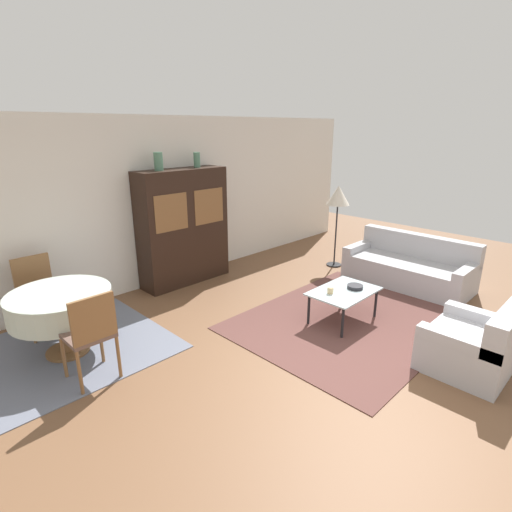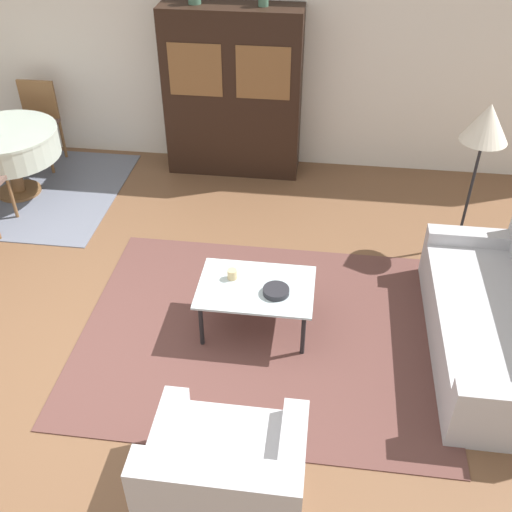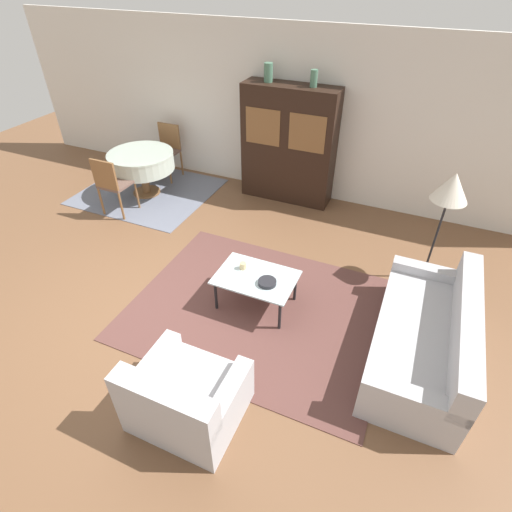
{
  "view_description": "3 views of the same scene",
  "coord_description": "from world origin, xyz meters",
  "px_view_note": "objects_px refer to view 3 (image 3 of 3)",
  "views": [
    {
      "loc": [
        -3.24,
        -2.02,
        2.53
      ],
      "look_at": [
        0.2,
        1.4,
        0.95
      ],
      "focal_mm": 28.0,
      "sensor_mm": 36.0,
      "label": 1
    },
    {
      "loc": [
        1.55,
        -3.05,
        3.54
      ],
      "look_at": [
        1.08,
        0.61,
        0.75
      ],
      "focal_mm": 42.0,
      "sensor_mm": 36.0,
      "label": 2
    },
    {
      "loc": [
        2.51,
        -2.66,
        3.48
      ],
      "look_at": [
        1.08,
        0.61,
        0.75
      ],
      "focal_mm": 28.0,
      "sensor_mm": 36.0,
      "label": 3
    }
  ],
  "objects_px": {
    "vase_short": "(314,78)",
    "floor_lamp": "(451,191)",
    "display_cabinet": "(289,145)",
    "vase_tall": "(268,72)",
    "coffee_table": "(256,280)",
    "bowl": "(267,282)",
    "cup": "(243,266)",
    "dining_chair_far": "(167,147)",
    "couch": "(426,339)",
    "dining_table": "(141,161)",
    "dining_chair_near": "(112,182)",
    "armchair": "(185,399)"
  },
  "relations": [
    {
      "from": "dining_table",
      "to": "coffee_table",
      "type": "bearing_deg",
      "value": -31.68
    },
    {
      "from": "couch",
      "to": "armchair",
      "type": "xyz_separation_m",
      "value": [
        -1.92,
        -1.61,
        0.0
      ]
    },
    {
      "from": "couch",
      "to": "vase_tall",
      "type": "bearing_deg",
      "value": 46.79
    },
    {
      "from": "coffee_table",
      "to": "dining_chair_far",
      "type": "bearing_deg",
      "value": 138.68
    },
    {
      "from": "dining_chair_near",
      "to": "cup",
      "type": "xyz_separation_m",
      "value": [
        2.75,
        -0.97,
        -0.09
      ]
    },
    {
      "from": "display_cabinet",
      "to": "cup",
      "type": "distance_m",
      "value": 2.73
    },
    {
      "from": "dining_table",
      "to": "vase_tall",
      "type": "relative_size",
      "value": 4.09
    },
    {
      "from": "coffee_table",
      "to": "bowl",
      "type": "relative_size",
      "value": 4.44
    },
    {
      "from": "floor_lamp",
      "to": "vase_tall",
      "type": "bearing_deg",
      "value": 154.61
    },
    {
      "from": "coffee_table",
      "to": "display_cabinet",
      "type": "height_order",
      "value": "display_cabinet"
    },
    {
      "from": "dining_chair_far",
      "to": "cup",
      "type": "bearing_deg",
      "value": 137.49
    },
    {
      "from": "display_cabinet",
      "to": "floor_lamp",
      "type": "bearing_deg",
      "value": -28.72
    },
    {
      "from": "dining_chair_near",
      "to": "armchair",
      "type": "bearing_deg",
      "value": -41.99
    },
    {
      "from": "armchair",
      "to": "floor_lamp",
      "type": "relative_size",
      "value": 0.62
    },
    {
      "from": "couch",
      "to": "floor_lamp",
      "type": "bearing_deg",
      "value": 3.98
    },
    {
      "from": "coffee_table",
      "to": "bowl",
      "type": "xyz_separation_m",
      "value": [
        0.17,
        -0.06,
        0.07
      ]
    },
    {
      "from": "couch",
      "to": "dining_chair_near",
      "type": "bearing_deg",
      "value": 77.6
    },
    {
      "from": "coffee_table",
      "to": "vase_short",
      "type": "xyz_separation_m",
      "value": [
        -0.28,
        2.73,
        1.61
      ]
    },
    {
      "from": "display_cabinet",
      "to": "cup",
      "type": "relative_size",
      "value": 22.04
    },
    {
      "from": "vase_short",
      "to": "display_cabinet",
      "type": "bearing_deg",
      "value": -179.84
    },
    {
      "from": "couch",
      "to": "vase_short",
      "type": "distance_m",
      "value": 3.94
    },
    {
      "from": "vase_short",
      "to": "floor_lamp",
      "type": "bearing_deg",
      "value": -32.42
    },
    {
      "from": "display_cabinet",
      "to": "floor_lamp",
      "type": "distance_m",
      "value": 2.83
    },
    {
      "from": "dining_chair_far",
      "to": "dining_chair_near",
      "type": "bearing_deg",
      "value": 90.0
    },
    {
      "from": "coffee_table",
      "to": "dining_chair_near",
      "type": "bearing_deg",
      "value": 160.44
    },
    {
      "from": "floor_lamp",
      "to": "bowl",
      "type": "xyz_separation_m",
      "value": [
        -1.67,
        -1.45,
        -0.83
      ]
    },
    {
      "from": "floor_lamp",
      "to": "coffee_table",
      "type": "bearing_deg",
      "value": -143.05
    },
    {
      "from": "dining_table",
      "to": "dining_chair_near",
      "type": "height_order",
      "value": "dining_chair_near"
    },
    {
      "from": "dining_chair_far",
      "to": "bowl",
      "type": "distance_m",
      "value": 4.11
    },
    {
      "from": "armchair",
      "to": "dining_chair_far",
      "type": "bearing_deg",
      "value": 125.16
    },
    {
      "from": "cup",
      "to": "dining_chair_far",
      "type": "bearing_deg",
      "value": 137.49
    },
    {
      "from": "display_cabinet",
      "to": "vase_tall",
      "type": "xyz_separation_m",
      "value": [
        -0.38,
        0.0,
        1.08
      ]
    },
    {
      "from": "dining_chair_far",
      "to": "cup",
      "type": "height_order",
      "value": "dining_chair_far"
    },
    {
      "from": "bowl",
      "to": "vase_short",
      "type": "xyz_separation_m",
      "value": [
        -0.45,
        2.8,
        1.54
      ]
    },
    {
      "from": "armchair",
      "to": "dining_chair_far",
      "type": "height_order",
      "value": "dining_chair_far"
    },
    {
      "from": "cup",
      "to": "bowl",
      "type": "height_order",
      "value": "cup"
    },
    {
      "from": "couch",
      "to": "bowl",
      "type": "xyz_separation_m",
      "value": [
        -1.77,
        -0.04,
        0.18
      ]
    },
    {
      "from": "couch",
      "to": "display_cabinet",
      "type": "xyz_separation_m",
      "value": [
        -2.56,
        2.76,
        0.66
      ]
    },
    {
      "from": "vase_tall",
      "to": "vase_short",
      "type": "bearing_deg",
      "value": 0.0
    },
    {
      "from": "dining_chair_near",
      "to": "vase_tall",
      "type": "relative_size",
      "value": 3.58
    },
    {
      "from": "bowl",
      "to": "dining_table",
      "type": "bearing_deg",
      "value": 148.84
    },
    {
      "from": "vase_tall",
      "to": "vase_short",
      "type": "height_order",
      "value": "vase_tall"
    },
    {
      "from": "dining_table",
      "to": "dining_chair_near",
      "type": "relative_size",
      "value": 1.14
    },
    {
      "from": "dining_chair_far",
      "to": "vase_short",
      "type": "height_order",
      "value": "vase_short"
    },
    {
      "from": "floor_lamp",
      "to": "bowl",
      "type": "relative_size",
      "value": 7.18
    },
    {
      "from": "dining_chair_near",
      "to": "floor_lamp",
      "type": "bearing_deg",
      "value": 3.99
    },
    {
      "from": "vase_short",
      "to": "dining_table",
      "type": "bearing_deg",
      "value": -161.27
    },
    {
      "from": "display_cabinet",
      "to": "dining_chair_far",
      "type": "height_order",
      "value": "display_cabinet"
    },
    {
      "from": "cup",
      "to": "vase_tall",
      "type": "distance_m",
      "value": 3.17
    },
    {
      "from": "vase_tall",
      "to": "vase_short",
      "type": "relative_size",
      "value": 1.13
    }
  ]
}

